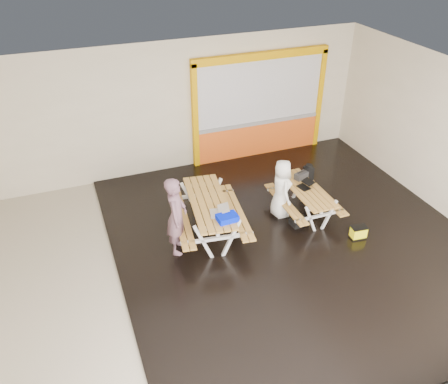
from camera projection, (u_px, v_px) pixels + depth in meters
name	position (u px, v px, depth m)	size (l,w,h in m)	color
room	(241.00, 182.00, 8.72)	(10.02, 8.02, 3.52)	#B7AD9B
deck	(292.00, 239.00, 10.02)	(7.50, 7.98, 0.05)	black
kiosk	(259.00, 108.00, 12.65)	(3.88, 0.16, 3.00)	orange
picnic_table_left	(209.00, 209.00, 9.87)	(1.76, 2.37, 0.88)	#B2833A
picnic_table_right	(305.00, 195.00, 10.55)	(1.24, 1.81, 0.73)	#B2833A
person_left	(176.00, 216.00, 9.23)	(0.63, 0.41, 1.73)	#6D4D5B
person_right	(281.00, 189.00, 10.40)	(0.69, 0.45, 1.41)	white
laptop_left	(219.00, 212.00, 9.34)	(0.46, 0.43, 0.16)	silver
laptop_right	(305.00, 185.00, 10.50)	(0.39, 0.36, 0.14)	black
blue_pouch	(227.00, 218.00, 9.14)	(0.41, 0.29, 0.12)	#0016E4
toolbox	(301.00, 176.00, 10.81)	(0.37, 0.27, 0.19)	black
backpack	(308.00, 172.00, 11.22)	(0.27, 0.20, 0.41)	black
dark_case	(299.00, 222.00, 10.41)	(0.38, 0.28, 0.14)	black
fluke_bag	(358.00, 232.00, 9.96)	(0.36, 0.25, 0.29)	black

